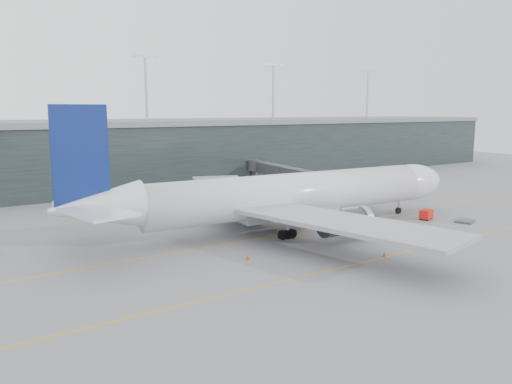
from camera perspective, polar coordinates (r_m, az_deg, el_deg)
ground at (r=72.69m, az=-1.33°, el=-4.62°), size 320.00×320.00×0.00m
taxiline_a at (r=69.46m, az=0.46°, el=-5.27°), size 160.00×0.25×0.02m
taxiline_b at (r=57.54m, az=9.64°, el=-8.52°), size 160.00×0.25×0.02m
taxiline_lead_main at (r=92.00m, az=-5.47°, el=-1.68°), size 0.25×60.00×0.02m
terminal at (r=123.78m, az=-16.10°, el=4.38°), size 240.00×36.00×29.00m
main_aircraft at (r=73.87m, az=3.89°, el=-0.36°), size 64.93×60.84×18.20m
jet_bridge at (r=104.37m, az=3.92°, el=2.02°), size 7.65×42.73×5.71m
gse_cart at (r=85.37m, az=18.89°, el=-2.41°), size 2.69×2.09×1.62m
baggage_dolly at (r=85.79m, az=22.74°, el=-3.06°), size 3.82×3.48×0.31m
uld_a at (r=79.04m, az=-7.77°, el=-2.80°), size 2.54×2.26×1.95m
uld_b at (r=79.30m, az=-7.84°, el=-2.81°), size 2.32×2.02×1.83m
uld_c at (r=80.44m, az=-5.51°, el=-2.67°), size 1.91×1.59×1.63m
cone_nose at (r=89.44m, az=18.44°, el=-2.25°), size 0.40×0.40×0.63m
cone_wing_stbd at (r=62.67m, az=14.46°, el=-6.88°), size 0.42×0.42×0.68m
cone_wing_port at (r=86.64m, az=1.42°, el=-2.10°), size 0.45×0.45×0.72m
cone_tail at (r=59.56m, az=-1.00°, el=-7.42°), size 0.44×0.44×0.70m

